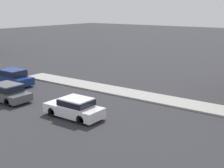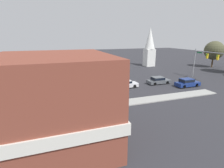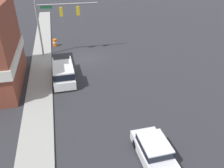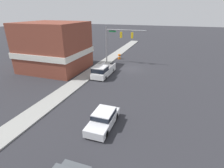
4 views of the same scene
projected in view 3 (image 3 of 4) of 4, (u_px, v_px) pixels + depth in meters
name	position (u px, v px, depth m)	size (l,w,h in m)	color
ground_plane	(88.00, 59.00, 27.84)	(200.00, 200.00, 0.00)	#2D2D33
sidewalk_curb	(41.00, 63.00, 26.59)	(2.40, 60.00, 0.14)	#9E9E99
near_signal_assembly	(57.00, 16.00, 26.83)	(7.53, 0.49, 6.83)	gray
car_lead	(155.00, 152.00, 13.42)	(1.79, 4.34, 1.43)	black
pickup_truck_parked	(64.00, 73.00, 22.21)	(2.07, 5.72, 1.91)	black
construction_barrel	(55.00, 43.00, 31.69)	(0.58, 0.58, 1.02)	orange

